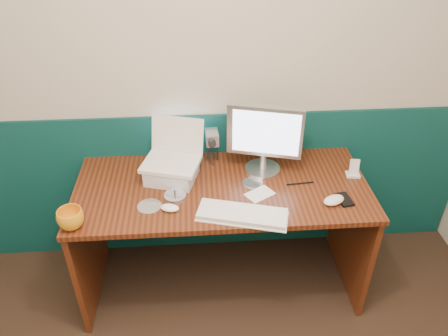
{
  "coord_description": "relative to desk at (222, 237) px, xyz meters",
  "views": [
    {
      "loc": [
        0.02,
        -0.53,
        2.16
      ],
      "look_at": [
        0.15,
        1.23,
        0.97
      ],
      "focal_mm": 35.0,
      "sensor_mm": 36.0,
      "label": 1
    }
  ],
  "objects": [
    {
      "name": "keyboard",
      "position": [
        0.08,
        -0.26,
        0.39
      ],
      "size": [
        0.46,
        0.26,
        0.03
      ],
      "primitive_type": "cube",
      "rotation": [
        0.0,
        0.0,
        -0.27
      ],
      "color": "white",
      "rests_on": "desk"
    },
    {
      "name": "dock",
      "position": [
        0.74,
        0.05,
        0.38
      ],
      "size": [
        0.08,
        0.07,
        0.01
      ],
      "primitive_type": "cube",
      "rotation": [
        0.0,
        0.0,
        -0.13
      ],
      "color": "silver",
      "rests_on": "desk"
    },
    {
      "name": "cd_spindle",
      "position": [
        -0.25,
        -0.09,
        0.39
      ],
      "size": [
        0.12,
        0.12,
        0.02
      ],
      "primitive_type": "cylinder",
      "color": "silver",
      "rests_on": "desk"
    },
    {
      "name": "monitor",
      "position": [
        0.24,
        0.14,
        0.58
      ],
      "size": [
        0.43,
        0.22,
        0.41
      ],
      "primitive_type": null,
      "rotation": [
        0.0,
        0.0,
        -0.27
      ],
      "color": "silver",
      "rests_on": "desk"
    },
    {
      "name": "back_wall",
      "position": [
        -0.15,
        0.37,
        0.88
      ],
      "size": [
        3.5,
        0.04,
        2.5
      ],
      "primitive_type": "cube",
      "color": "#BBB09E",
      "rests_on": "ground"
    },
    {
      "name": "music_player",
      "position": [
        0.74,
        0.05,
        0.43
      ],
      "size": [
        0.06,
        0.03,
        0.09
      ],
      "primitive_type": "cube",
      "rotation": [
        -0.17,
        0.0,
        -0.13
      ],
      "color": "white",
      "rests_on": "dock"
    },
    {
      "name": "cd_loose_b",
      "position": [
        0.17,
        0.02,
        0.38
      ],
      "size": [
        0.12,
        0.12,
        0.0
      ],
      "primitive_type": "cylinder",
      "color": "silver",
      "rests_on": "desk"
    },
    {
      "name": "wainscot",
      "position": [
        -0.15,
        0.36,
        0.12
      ],
      "size": [
        3.48,
        0.02,
        1.0
      ],
      "primitive_type": "cube",
      "color": "#073332",
      "rests_on": "ground"
    },
    {
      "name": "laptop",
      "position": [
        -0.27,
        0.09,
        0.59
      ],
      "size": [
        0.35,
        0.3,
        0.25
      ],
      "primitive_type": null,
      "rotation": [
        0.0,
        0.0,
        -0.28
      ],
      "color": "silver",
      "rests_on": "laptop_riser"
    },
    {
      "name": "camcorder",
      "position": [
        -0.04,
        0.24,
        0.47
      ],
      "size": [
        0.1,
        0.13,
        0.2
      ],
      "primitive_type": null,
      "rotation": [
        0.0,
        0.0,
        0.04
      ],
      "color": "#BBBBC1",
      "rests_on": "desk"
    },
    {
      "name": "papers",
      "position": [
        0.19,
        -0.09,
        0.38
      ],
      "size": [
        0.17,
        0.16,
        0.0
      ],
      "primitive_type": "cube",
      "rotation": [
        0.0,
        0.0,
        0.56
      ],
      "color": "white",
      "rests_on": "desk"
    },
    {
      "name": "mug",
      "position": [
        -0.74,
        -0.28,
        0.42
      ],
      "size": [
        0.13,
        0.13,
        0.1
      ],
      "primitive_type": "imported",
      "rotation": [
        0.0,
        0.0,
        0.05
      ],
      "color": "orange",
      "rests_on": "desk"
    },
    {
      "name": "laptop_riser",
      "position": [
        -0.27,
        0.09,
        0.42
      ],
      "size": [
        0.31,
        0.28,
        0.09
      ],
      "primitive_type": "cube",
      "rotation": [
        0.0,
        0.0,
        -0.28
      ],
      "color": "silver",
      "rests_on": "desk"
    },
    {
      "name": "pen",
      "position": [
        0.43,
        -0.01,
        0.38
      ],
      "size": [
        0.15,
        0.02,
        0.01
      ],
      "primitive_type": "cylinder",
      "rotation": [
        0.0,
        1.57,
        0.09
      ],
      "color": "black",
      "rests_on": "desk"
    },
    {
      "name": "pda",
      "position": [
        0.63,
        -0.17,
        0.38
      ],
      "size": [
        0.08,
        0.12,
        0.01
      ],
      "primitive_type": "cube",
      "rotation": [
        0.0,
        0.0,
        0.13
      ],
      "color": "black",
      "rests_on": "desk"
    },
    {
      "name": "cd_loose_a",
      "position": [
        -0.38,
        -0.14,
        0.38
      ],
      "size": [
        0.12,
        0.12,
        0.0
      ],
      "primitive_type": "cylinder",
      "color": "silver",
      "rests_on": "desk"
    },
    {
      "name": "mouse_right",
      "position": [
        0.56,
        -0.19,
        0.39
      ],
      "size": [
        0.14,
        0.11,
        0.04
      ],
      "primitive_type": "ellipsoid",
      "rotation": [
        0.0,
        0.0,
        0.42
      ],
      "color": "white",
      "rests_on": "desk"
    },
    {
      "name": "desk",
      "position": [
        0.0,
        0.0,
        0.0
      ],
      "size": [
        1.6,
        0.7,
        0.75
      ],
      "primitive_type": "cube",
      "color": "#3A160A",
      "rests_on": "ground"
    },
    {
      "name": "mouse_left",
      "position": [
        -0.28,
        -0.19,
        0.39
      ],
      "size": [
        0.11,
        0.08,
        0.03
      ],
      "primitive_type": "ellipsoid",
      "rotation": [
        0.0,
        0.0,
        -0.28
      ],
      "color": "white",
      "rests_on": "desk"
    }
  ]
}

